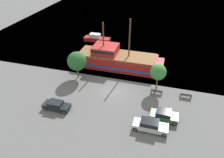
{
  "coord_description": "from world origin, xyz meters",
  "views": [
    {
      "loc": [
        8.25,
        -29.7,
        22.57
      ],
      "look_at": [
        -0.92,
        2.0,
        1.2
      ],
      "focal_mm": 35.0,
      "sensor_mm": 36.0,
      "label": 1
    }
  ],
  "objects": [
    {
      "name": "parked_car_curb_rear",
      "position": [
        -7.38,
        -6.89,
        0.69
      ],
      "size": [
        4.25,
        1.77,
        1.35
      ],
      "color": "black",
      "rests_on": "ground_plane"
    },
    {
      "name": "bench_promenade_west",
      "position": [
        12.04,
        1.73,
        0.44
      ],
      "size": [
        1.88,
        0.45,
        0.85
      ],
      "color": "#4C4742",
      "rests_on": "ground_plane"
    },
    {
      "name": "moored_boat_dockside",
      "position": [
        -10.33,
        20.18,
        0.72
      ],
      "size": [
        6.78,
        2.02,
        1.94
      ],
      "color": "maroon",
      "rests_on": "water_surface"
    },
    {
      "name": "parked_car_curb_front",
      "position": [
        8.92,
        -4.63,
        0.76
      ],
      "size": [
        4.06,
        1.99,
        1.57
      ],
      "color": "#2D5B38",
      "rests_on": "ground_plane"
    },
    {
      "name": "pirate_ship",
      "position": [
        -1.98,
        8.82,
        1.63
      ],
      "size": [
        17.55,
        5.57,
        10.27
      ],
      "color": "#A31E1E",
      "rests_on": "water_surface"
    },
    {
      "name": "tree_row_mideast",
      "position": [
        7.0,
        2.62,
        3.6
      ],
      "size": [
        2.76,
        2.76,
        5.0
      ],
      "color": "brown",
      "rests_on": "ground_plane"
    },
    {
      "name": "tree_row_east",
      "position": [
        -7.88,
        2.69,
        3.44
      ],
      "size": [
        3.57,
        3.57,
        5.23
      ],
      "color": "brown",
      "rests_on": "ground_plane"
    },
    {
      "name": "parked_car_curb_mid",
      "position": [
        7.26,
        -7.27,
        0.78
      ],
      "size": [
        4.85,
        1.88,
        1.59
      ],
      "color": "#B7BCC6",
      "rests_on": "ground_plane"
    },
    {
      "name": "bench_promenade_east",
      "position": [
        7.21,
        1.46,
        0.45
      ],
      "size": [
        1.95,
        0.45,
        0.85
      ],
      "color": "#4C4742",
      "rests_on": "ground_plane"
    },
    {
      "name": "ground_plane",
      "position": [
        0.0,
        0.0,
        0.0
      ],
      "size": [
        160.0,
        160.0,
        0.0
      ],
      "primitive_type": "plane",
      "color": "#5B5B5E"
    },
    {
      "name": "water_surface",
      "position": [
        0.0,
        44.0,
        0.0
      ],
      "size": [
        80.0,
        80.0,
        0.0
      ],
      "primitive_type": "plane",
      "color": "teal",
      "rests_on": "ground"
    },
    {
      "name": "fire_hydrant",
      "position": [
        6.99,
        -3.06,
        0.41
      ],
      "size": [
        0.42,
        0.25,
        0.76
      ],
      "color": "red",
      "rests_on": "ground_plane"
    }
  ]
}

